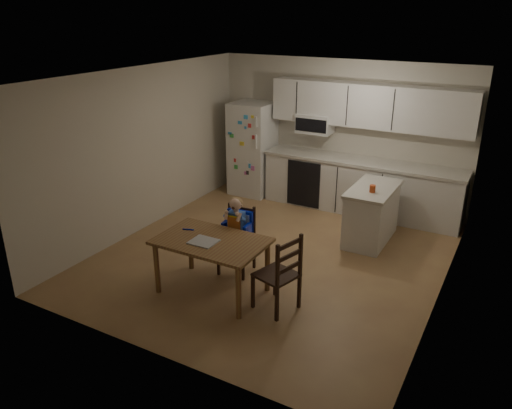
{
  "coord_description": "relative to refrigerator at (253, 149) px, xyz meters",
  "views": [
    {
      "loc": [
        2.86,
        -5.64,
        3.28
      ],
      "look_at": [
        0.05,
        -0.6,
        1.0
      ],
      "focal_mm": 35.0,
      "sensor_mm": 36.0,
      "label": 1
    }
  ],
  "objects": [
    {
      "name": "kitchen_run",
      "position": [
        2.05,
        0.09,
        0.03
      ],
      "size": [
        3.37,
        0.62,
        2.15
      ],
      "color": "silver",
      "rests_on": "ground"
    },
    {
      "name": "red_cup",
      "position": [
        2.62,
        -1.18,
        0.04
      ],
      "size": [
        0.08,
        0.08,
        0.11
      ],
      "primitive_type": "cylinder",
      "color": "#BA3E14",
      "rests_on": "kitchen_island"
    },
    {
      "name": "toddler_spoon",
      "position": [
        0.91,
        -3.26,
        -0.14
      ],
      "size": [
        0.12,
        0.06,
        0.02
      ],
      "primitive_type": "cylinder",
      "rotation": [
        0.0,
        1.57,
        0.35
      ],
      "color": "#0C20C4",
      "rests_on": "dining_table"
    },
    {
      "name": "refrigerator",
      "position": [
        0.0,
        0.0,
        0.0
      ],
      "size": [
        0.72,
        0.7,
        1.7
      ],
      "primitive_type": "cube",
      "color": "silver",
      "rests_on": "ground"
    },
    {
      "name": "kitchen_island",
      "position": [
        2.58,
        -0.97,
        -0.43
      ],
      "size": [
        0.6,
        1.14,
        0.84
      ],
      "color": "silver",
      "rests_on": "ground"
    },
    {
      "name": "chair_side",
      "position": [
        2.27,
        -3.33,
        -0.31
      ],
      "size": [
        0.52,
        0.52,
        0.95
      ],
      "rotation": [
        0.0,
        0.0,
        -1.85
      ],
      "color": "black",
      "rests_on": "ground"
    },
    {
      "name": "dining_table",
      "position": [
        1.33,
        -3.35,
        -0.24
      ],
      "size": [
        1.31,
        0.84,
        0.7
      ],
      "color": "brown",
      "rests_on": "ground"
    },
    {
      "name": "chair_booster",
      "position": [
        1.32,
        -2.74,
        -0.22
      ],
      "size": [
        0.43,
        0.43,
        1.04
      ],
      "rotation": [
        0.0,
        0.0,
        0.1
      ],
      "color": "black",
      "rests_on": "ground"
    },
    {
      "name": "napkin",
      "position": [
        1.28,
        -3.45,
        -0.14
      ],
      "size": [
        0.31,
        0.27,
        0.01
      ],
      "primitive_type": "cube",
      "color": "#A1A1A5",
      "rests_on": "dining_table"
    },
    {
      "name": "room",
      "position": [
        1.55,
        -1.67,
        0.4
      ],
      "size": [
        4.52,
        5.01,
        2.51
      ],
      "color": "#946945",
      "rests_on": "ground"
    }
  ]
}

